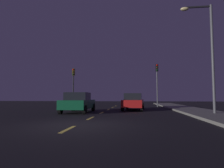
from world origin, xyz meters
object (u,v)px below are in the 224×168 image
object	(u,v)px
car_adjacent_lane	(78,102)
street_lamp_right	(207,48)
traffic_signal_right	(157,77)
car_stopped_ahead	(134,102)
traffic_signal_left	(73,80)

from	to	relation	value
car_adjacent_lane	street_lamp_right	bearing A→B (deg)	-7.89
traffic_signal_right	car_adjacent_lane	bearing A→B (deg)	-128.28
traffic_signal_right	car_stopped_ahead	size ratio (longest dim) A/B	1.13
traffic_signal_left	car_stopped_ahead	xyz separation A→B (m)	(7.78, -5.85, -2.67)
car_stopped_ahead	traffic_signal_left	bearing A→B (deg)	143.05
traffic_signal_left	traffic_signal_right	xyz separation A→B (m)	(10.68, 0.00, 0.23)
traffic_signal_left	traffic_signal_right	distance (m)	10.68
traffic_signal_left	car_adjacent_lane	world-z (taller)	traffic_signal_left
car_stopped_ahead	car_adjacent_lane	bearing A→B (deg)	-142.54
traffic_signal_right	car_adjacent_lane	xyz separation A→B (m)	(-7.24, -9.17, -2.89)
car_adjacent_lane	traffic_signal_left	bearing A→B (deg)	110.54
car_stopped_ahead	car_adjacent_lane	distance (m)	5.47
traffic_signal_left	street_lamp_right	bearing A→B (deg)	-39.26
traffic_signal_left	car_stopped_ahead	world-z (taller)	traffic_signal_left
traffic_signal_right	street_lamp_right	world-z (taller)	street_lamp_right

